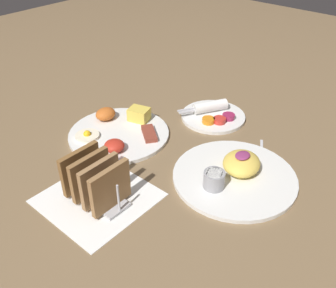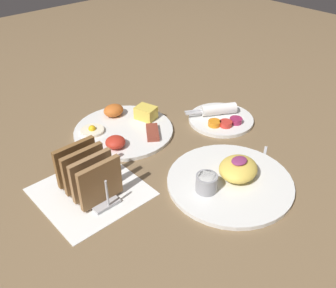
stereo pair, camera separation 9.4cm
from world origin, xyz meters
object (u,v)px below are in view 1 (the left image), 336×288
Objects in this scene: plate_foreground at (235,173)px; toast_rack at (95,180)px; plate_condiments at (213,115)px; plate_breakfast at (119,131)px.

plate_foreground is 0.32m from toast_rack.
plate_condiments is 1.27× the size of toast_rack.
plate_foreground is (-0.19, -0.20, 0.00)m from plate_condiments.
plate_condiments is 0.45m from toast_rack.
plate_condiments is 0.65× the size of plate_foreground.
toast_rack is at bearing -143.36° from plate_breakfast.
plate_breakfast is 1.46× the size of plate_condiments.
toast_rack reaches higher than plate_condiments.
plate_breakfast reaches higher than plate_condiments.
toast_rack is at bearing -178.78° from plate_condiments.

